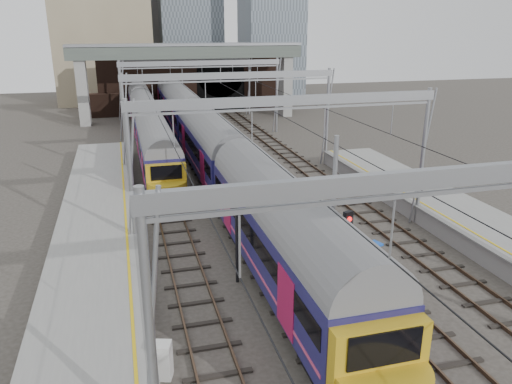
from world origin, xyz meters
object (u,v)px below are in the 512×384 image
object	(u,v)px
train_second	(145,116)
relay_cabinet	(162,360)
train_main	(194,125)
signal_near_centre	(344,257)
signal_near_left	(237,224)

from	to	relation	value
train_second	relay_cabinet	xyz separation A→B (m)	(-1.80, -38.31, -1.71)
train_main	signal_near_centre	distance (m)	29.90
signal_near_left	signal_near_centre	bearing A→B (deg)	-54.89
train_second	signal_near_left	size ratio (longest dim) A/B	9.76
train_main	relay_cabinet	xyz separation A→B (m)	(-5.80, -30.85, -1.97)
relay_cabinet	signal_near_left	bearing A→B (deg)	72.44
train_main	signal_near_left	bearing A→B (deg)	-94.24
signal_near_centre	relay_cabinet	bearing A→B (deg)	168.81
train_second	signal_near_left	bearing A→B (deg)	-86.26
signal_near_centre	signal_near_left	bearing A→B (deg)	103.11
train_second	relay_cabinet	bearing A→B (deg)	-92.69
signal_near_centre	relay_cabinet	xyz separation A→B (m)	(-6.91, -0.98, -2.47)
relay_cabinet	train_second	bearing A→B (deg)	104.46
train_main	relay_cabinet	size ratio (longest dim) A/B	53.43
signal_near_left	relay_cabinet	world-z (taller)	signal_near_left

